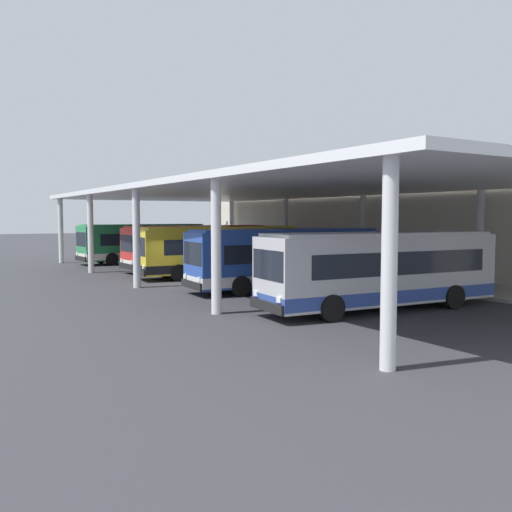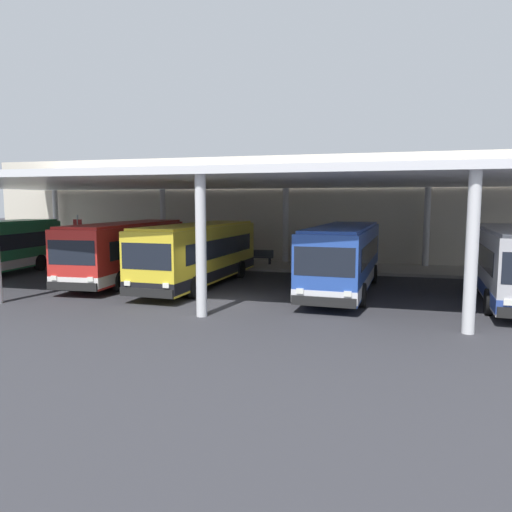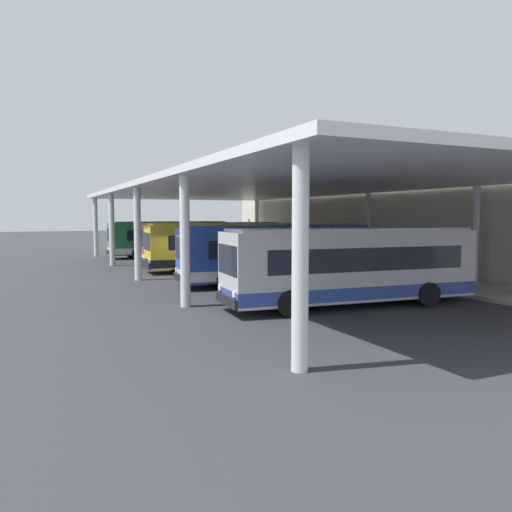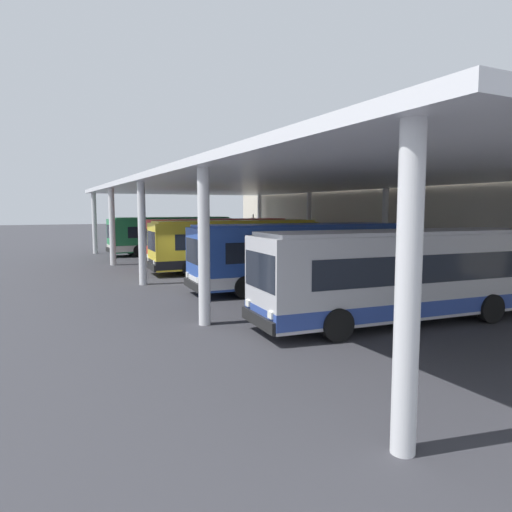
# 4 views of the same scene
# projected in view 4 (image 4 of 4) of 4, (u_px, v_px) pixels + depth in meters

# --- Properties ---
(ground_plane) EXTENTS (200.00, 200.00, 0.00)m
(ground_plane) POSITION_uv_depth(u_px,v_px,m) (190.00, 281.00, 25.07)
(ground_plane) COLOR #333338
(platform_kerb) EXTENTS (42.00, 4.50, 0.18)m
(platform_kerb) POSITION_uv_depth(u_px,v_px,m) (363.00, 267.00, 30.23)
(platform_kerb) COLOR #A39E93
(platform_kerb) RESTS_ON ground
(station_building_facade) EXTENTS (48.00, 1.60, 7.57)m
(station_building_facade) POSITION_uv_depth(u_px,v_px,m) (403.00, 210.00, 31.28)
(station_building_facade) COLOR beige
(station_building_facade) RESTS_ON ground
(canopy_shelter) EXTENTS (40.00, 17.00, 5.55)m
(canopy_shelter) POSITION_uv_depth(u_px,v_px,m) (279.00, 185.00, 26.95)
(canopy_shelter) COLOR silver
(canopy_shelter) RESTS_ON ground
(bus_nearest_bay) EXTENTS (3.28, 10.68, 3.17)m
(bus_nearest_bay) POSITION_uv_depth(u_px,v_px,m) (172.00, 235.00, 40.09)
(bus_nearest_bay) COLOR #28844C
(bus_nearest_bay) RESTS_ON ground
(bus_second_bay) EXTENTS (3.06, 10.64, 3.17)m
(bus_second_bay) POSITION_uv_depth(u_px,v_px,m) (217.00, 240.00, 33.10)
(bus_second_bay) COLOR red
(bus_second_bay) RESTS_ON ground
(bus_middle_bay) EXTENTS (3.08, 10.64, 3.17)m
(bus_middle_bay) POSITION_uv_depth(u_px,v_px,m) (236.00, 245.00, 28.91)
(bus_middle_bay) COLOR yellow
(bus_middle_bay) RESTS_ON ground
(bus_far_bay) EXTENTS (3.16, 10.66, 3.17)m
(bus_far_bay) POSITION_uv_depth(u_px,v_px,m) (298.00, 255.00, 22.41)
(bus_far_bay) COLOR #284CA8
(bus_far_bay) RESTS_ON ground
(bus_departing) EXTENTS (3.32, 10.69, 3.17)m
(bus_departing) POSITION_uv_depth(u_px,v_px,m) (400.00, 275.00, 15.85)
(bus_departing) COLOR #B7B7BC
(bus_departing) RESTS_ON ground
(bench_waiting) EXTENTS (1.80, 0.45, 0.92)m
(bench_waiting) POSITION_uv_depth(u_px,v_px,m) (350.00, 257.00, 31.45)
(bench_waiting) COLOR #383D47
(bench_waiting) RESTS_ON platform_kerb
(trash_bin) EXTENTS (0.52, 0.52, 0.98)m
(trash_bin) POSITION_uv_depth(u_px,v_px,m) (386.00, 262.00, 27.92)
(trash_bin) COLOR #33383D
(trash_bin) RESTS_ON platform_kerb
(banner_sign) EXTENTS (0.70, 0.12, 3.20)m
(banner_sign) POSITION_uv_depth(u_px,v_px,m) (253.00, 229.00, 42.83)
(banner_sign) COLOR #B2B2B7
(banner_sign) RESTS_ON platform_kerb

